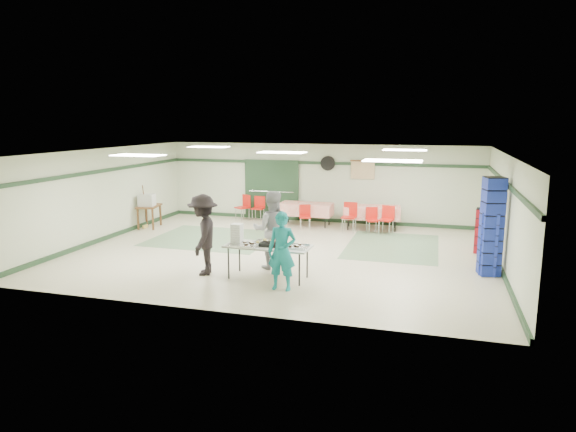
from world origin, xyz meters
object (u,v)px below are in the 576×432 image
(volunteer_grey, at_px, (272,230))
(printer_table, at_px, (149,208))
(volunteer_teal, at_px, (282,251))
(crate_stack_red, at_px, (483,231))
(serving_table, at_px, (268,247))
(crate_stack_blue_a, at_px, (491,227))
(chair_loose_b, at_px, (244,205))
(office_printer, at_px, (147,200))
(broom, at_px, (145,206))
(chair_d, at_px, (305,214))
(crate_stack_blue_b, at_px, (490,244))
(dining_table_b, at_px, (306,209))
(chair_loose_a, at_px, (259,206))
(chair_c, at_px, (387,217))
(volunteer_dark, at_px, (203,235))
(chair_b, at_px, (350,214))
(dining_table_a, at_px, (372,212))
(chair_a, at_px, (372,217))

(volunteer_grey, relative_size, printer_table, 1.78)
(volunteer_teal, bearing_deg, printer_table, 141.35)
(volunteer_grey, xyz_separation_m, crate_stack_red, (4.96, 2.91, -0.33))
(serving_table, distance_m, crate_stack_blue_a, 5.09)
(chair_loose_b, distance_m, office_printer, 3.38)
(broom, bearing_deg, chair_d, 24.73)
(chair_loose_b, bearing_deg, office_printer, -107.66)
(crate_stack_blue_a, height_order, office_printer, crate_stack_blue_a)
(volunteer_grey, height_order, crate_stack_blue_b, volunteer_grey)
(dining_table_b, distance_m, chair_loose_a, 1.88)
(volunteer_teal, distance_m, chair_c, 6.27)
(crate_stack_red, bearing_deg, printer_table, 177.50)
(serving_table, bearing_deg, dining_table_b, 97.65)
(volunteer_dark, bearing_deg, chair_d, 154.23)
(chair_b, relative_size, chair_loose_b, 1.03)
(serving_table, distance_m, dining_table_a, 6.17)
(chair_d, relative_size, chair_loose_a, 0.93)
(serving_table, bearing_deg, chair_loose_a, 112.81)
(volunteer_teal, relative_size, chair_loose_a, 1.94)
(dining_table_b, distance_m, crate_stack_red, 5.86)
(chair_loose_b, bearing_deg, volunteer_dark, -45.47)
(dining_table_a, relative_size, chair_d, 2.36)
(volunteer_dark, xyz_separation_m, crate_stack_blue_b, (6.32, 1.74, -0.20))
(volunteer_dark, relative_size, chair_d, 2.34)
(serving_table, relative_size, chair_loose_b, 2.14)
(serving_table, height_order, broom, broom)
(chair_b, relative_size, chair_c, 1.06)
(volunteer_teal, bearing_deg, crate_stack_blue_a, 28.36)
(dining_table_b, distance_m, printer_table, 5.21)
(volunteer_dark, distance_m, chair_b, 6.04)
(crate_stack_blue_a, bearing_deg, volunteer_dark, -164.61)
(volunteer_teal, distance_m, volunteer_grey, 1.62)
(volunteer_dark, relative_size, dining_table_b, 1.06)
(printer_table, height_order, broom, broom)
(dining_table_a, height_order, dining_table_b, same)
(office_printer, bearing_deg, chair_loose_b, 28.98)
(dining_table_a, bearing_deg, chair_d, -170.62)
(chair_d, bearing_deg, chair_loose_a, 135.55)
(chair_loose_b, bearing_deg, chair_loose_a, 47.20)
(broom, bearing_deg, chair_c, 19.91)
(dining_table_a, distance_m, broom, 7.42)
(dining_table_a, height_order, chair_loose_a, chair_loose_a)
(dining_table_b, height_order, chair_b, chair_b)
(crate_stack_blue_b, bearing_deg, serving_table, -161.00)
(crate_stack_red, bearing_deg, chair_d, 162.51)
(chair_b, xyz_separation_m, chair_d, (-1.47, -0.02, -0.09))
(volunteer_dark, xyz_separation_m, chair_a, (3.19, 5.48, -0.43))
(dining_table_b, xyz_separation_m, chair_d, (0.10, -0.58, -0.09))
(dining_table_b, bearing_deg, crate_stack_red, -21.19)
(chair_loose_b, distance_m, crate_stack_red, 8.15)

